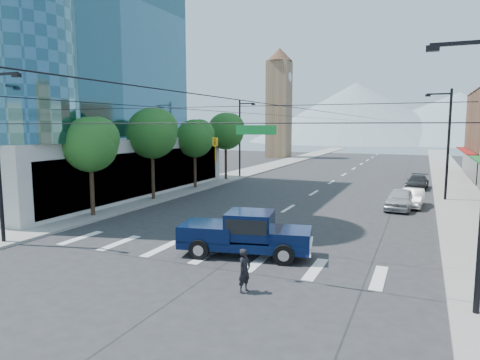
{
  "coord_description": "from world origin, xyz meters",
  "views": [
    {
      "loc": [
        8.99,
        -15.98,
        6.12
      ],
      "look_at": [
        -0.62,
        6.38,
        3.0
      ],
      "focal_mm": 32.0,
      "sensor_mm": 36.0,
      "label": 1
    }
  ],
  "objects": [
    {
      "name": "tree_midfar",
      "position": [
        -11.07,
        20.1,
        4.99
      ],
      "size": [
        3.65,
        3.64,
        6.71
      ],
      "color": "black",
      "rests_on": "ground"
    },
    {
      "name": "mountain_left",
      "position": [
        -15.0,
        150.0,
        11.0
      ],
      "size": [
        80.0,
        80.0,
        22.0
      ],
      "primitive_type": "cone",
      "color": "gray",
      "rests_on": "ground"
    },
    {
      "name": "sidewalk_right",
      "position": [
        12.0,
        40.0,
        0.07
      ],
      "size": [
        4.0,
        120.0,
        0.15
      ],
      "primitive_type": "cube",
      "color": "gray",
      "rests_on": "ground"
    },
    {
      "name": "mountain_right",
      "position": [
        20.0,
        160.0,
        9.0
      ],
      "size": [
        90.0,
        90.0,
        18.0
      ],
      "primitive_type": "cone",
      "color": "gray",
      "rests_on": "ground"
    },
    {
      "name": "pedestrian",
      "position": [
        3.17,
        -2.0,
        0.82
      ],
      "size": [
        0.53,
        0.68,
        1.63
      ],
      "primitive_type": "imported",
      "rotation": [
        0.0,
        0.0,
        1.3
      ],
      "color": "black",
      "rests_on": "ground"
    },
    {
      "name": "lamp_pole_ne",
      "position": [
        10.67,
        22.0,
        4.94
      ],
      "size": [
        2.0,
        0.25,
        9.0
      ],
      "color": "black",
      "rests_on": "ground"
    },
    {
      "name": "ground",
      "position": [
        0.0,
        0.0,
        0.0
      ],
      "size": [
        160.0,
        160.0,
        0.0
      ],
      "primitive_type": "plane",
      "color": "#28282B",
      "rests_on": "ground"
    },
    {
      "name": "signal_rig",
      "position": [
        0.19,
        -1.0,
        4.64
      ],
      "size": [
        21.8,
        0.2,
        9.0
      ],
      "color": "black",
      "rests_on": "ground"
    },
    {
      "name": "office_tower",
      "position": [
        -26.26,
        13.85,
        14.45
      ],
      "size": [
        29.5,
        27.0,
        30.0
      ],
      "color": "#B7B7B2",
      "rests_on": "ground"
    },
    {
      "name": "parked_car_far",
      "position": [
        8.6,
        28.53,
        0.66
      ],
      "size": [
        2.22,
        4.69,
        1.32
      ],
      "primitive_type": "imported",
      "rotation": [
        0.0,
        0.0,
        -0.08
      ],
      "color": "#272729",
      "rests_on": "ground"
    },
    {
      "name": "lamp_pole_nw",
      "position": [
        -10.67,
        30.0,
        4.94
      ],
      "size": [
        2.0,
        0.25,
        9.0
      ],
      "color": "black",
      "rests_on": "ground"
    },
    {
      "name": "clock_tower",
      "position": [
        -16.5,
        62.0,
        10.64
      ],
      "size": [
        4.8,
        4.8,
        20.4
      ],
      "color": "#8C6B4C",
      "rests_on": "ground"
    },
    {
      "name": "parked_car_near",
      "position": [
        7.6,
        16.94,
        0.76
      ],
      "size": [
        2.21,
        4.63,
        1.53
      ],
      "primitive_type": "imported",
      "rotation": [
        0.0,
        0.0,
        -0.09
      ],
      "color": "#B8B9BD",
      "rests_on": "ground"
    },
    {
      "name": "tree_near",
      "position": [
        -11.07,
        6.1,
        4.99
      ],
      "size": [
        3.65,
        3.64,
        6.71
      ],
      "color": "black",
      "rests_on": "ground"
    },
    {
      "name": "pickup_truck",
      "position": [
        1.44,
        2.15,
        1.1
      ],
      "size": [
        6.53,
        3.38,
        2.11
      ],
      "rotation": [
        0.0,
        0.0,
        0.2
      ],
      "color": "#08153C",
      "rests_on": "ground"
    },
    {
      "name": "sidewalk_left",
      "position": [
        -12.0,
        40.0,
        0.07
      ],
      "size": [
        4.0,
        120.0,
        0.15
      ],
      "primitive_type": "cube",
      "color": "gray",
      "rests_on": "ground"
    },
    {
      "name": "tree_far",
      "position": [
        -11.07,
        27.1,
        5.59
      ],
      "size": [
        4.09,
        4.09,
        7.52
      ],
      "color": "black",
      "rests_on": "ground"
    },
    {
      "name": "tree_midnear",
      "position": [
        -11.07,
        13.1,
        5.59
      ],
      "size": [
        4.09,
        4.09,
        7.52
      ],
      "color": "black",
      "rests_on": "ground"
    },
    {
      "name": "parked_car_mid",
      "position": [
        8.42,
        18.39,
        0.68
      ],
      "size": [
        1.7,
        4.23,
        1.37
      ],
      "primitive_type": "imported",
      "rotation": [
        0.0,
        0.0,
        -0.06
      ],
      "color": "white",
      "rests_on": "ground"
    }
  ]
}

